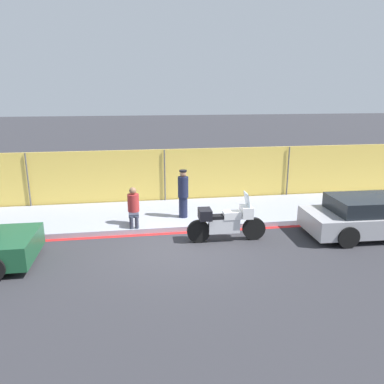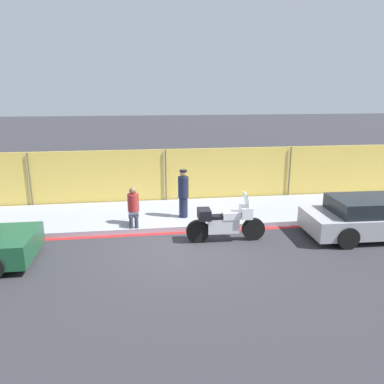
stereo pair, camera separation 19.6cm
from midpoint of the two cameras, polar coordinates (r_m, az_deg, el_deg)
The scene contains 8 objects.
ground_plane at distance 10.75m, azimuth -2.56°, elevation -8.56°, with size 120.00×120.00×0.00m, color #2D2D33.
sidewalk at distance 13.35m, azimuth -3.93°, elevation -3.40°, with size 37.43×3.12×0.16m.
curb_paint_stripe at distance 11.83m, azimuth -3.20°, elevation -6.28°, with size 37.43×0.18×0.01m.
storefront_fence at distance 14.66m, azimuth -4.58°, elevation 2.33°, with size 35.56×0.17×2.16m.
motorcycle at distance 11.07m, azimuth 4.69°, elevation -4.58°, with size 2.36×0.53×1.47m.
officer_standing at distance 12.55m, azimuth -1.81°, elevation -0.20°, with size 0.35×0.35×1.63m.
person_seated_on_curb at distance 12.00m, azimuth -9.39°, elevation -1.92°, with size 0.37×0.64×1.23m.
parked_car_left_down_street at distance 12.74m, azimuth 25.61°, elevation -3.39°, with size 4.37×1.98×1.22m.
Camera 1 is at (-1.16, -9.77, 4.32)m, focal length 35.00 mm.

